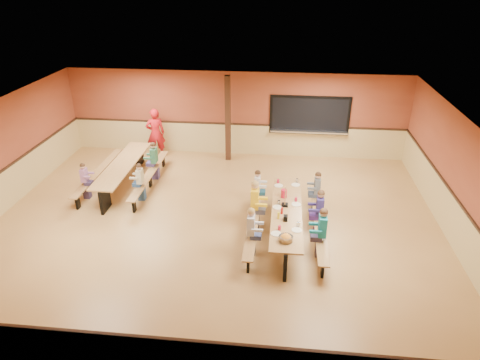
# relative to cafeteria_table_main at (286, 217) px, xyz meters

# --- Properties ---
(ground) EXTENTS (12.00, 12.00, 0.00)m
(ground) POSITION_rel_cafeteria_table_main_xyz_m (-1.89, 0.26, -0.53)
(ground) COLOR #A0713C
(ground) RESTS_ON ground
(room_envelope) EXTENTS (12.04, 10.04, 3.02)m
(room_envelope) POSITION_rel_cafeteria_table_main_xyz_m (-1.89, 0.26, 0.16)
(room_envelope) COLOR brown
(room_envelope) RESTS_ON ground
(kitchen_pass_through) EXTENTS (2.78, 0.28, 1.38)m
(kitchen_pass_through) POSITION_rel_cafeteria_table_main_xyz_m (0.71, 5.22, 0.96)
(kitchen_pass_through) COLOR black
(kitchen_pass_through) RESTS_ON ground
(structural_post) EXTENTS (0.18, 0.18, 3.00)m
(structural_post) POSITION_rel_cafeteria_table_main_xyz_m (-2.09, 4.66, 0.97)
(structural_post) COLOR #321B10
(structural_post) RESTS_ON ground
(cafeteria_table_main) EXTENTS (1.91, 3.70, 0.74)m
(cafeteria_table_main) POSITION_rel_cafeteria_table_main_xyz_m (0.00, 0.00, 0.00)
(cafeteria_table_main) COLOR #9C703E
(cafeteria_table_main) RESTS_ON ground
(cafeteria_table_second) EXTENTS (1.91, 3.70, 0.74)m
(cafeteria_table_second) POSITION_rel_cafeteria_table_main_xyz_m (-5.07, 2.29, 0.00)
(cafeteria_table_second) COLOR #9C703E
(cafeteria_table_second) RESTS_ON ground
(seated_child_white_left) EXTENTS (0.38, 0.31, 1.22)m
(seated_child_white_left) POSITION_rel_cafeteria_table_main_xyz_m (-0.83, -0.86, 0.09)
(seated_child_white_left) COLOR silver
(seated_child_white_left) RESTS_ON ground
(seated_adult_yellow) EXTENTS (0.43, 0.35, 1.33)m
(seated_adult_yellow) POSITION_rel_cafeteria_table_main_xyz_m (-0.83, 0.32, 0.14)
(seated_adult_yellow) COLOR yellow
(seated_adult_yellow) RESTS_ON ground
(seated_child_grey_left) EXTENTS (0.34, 0.28, 1.16)m
(seated_child_grey_left) POSITION_rel_cafeteria_table_main_xyz_m (-0.83, 1.32, 0.05)
(seated_child_grey_left) COLOR silver
(seated_child_grey_left) RESTS_ON ground
(seated_child_teal_right) EXTENTS (0.40, 0.32, 1.27)m
(seated_child_teal_right) POSITION_rel_cafeteria_table_main_xyz_m (0.83, -0.78, 0.11)
(seated_child_teal_right) COLOR #177987
(seated_child_teal_right) RESTS_ON ground
(seated_child_navy_right) EXTENTS (0.38, 0.31, 1.23)m
(seated_child_navy_right) POSITION_rel_cafeteria_table_main_xyz_m (0.83, 0.18, 0.09)
(seated_child_navy_right) COLOR navy
(seated_child_navy_right) RESTS_ON ground
(seated_child_char_right) EXTENTS (0.35, 0.29, 1.17)m
(seated_child_char_right) POSITION_rel_cafeteria_table_main_xyz_m (0.83, 1.35, 0.06)
(seated_child_char_right) COLOR #545A60
(seated_child_char_right) RESTS_ON ground
(seated_child_purple_sec) EXTENTS (0.32, 0.26, 1.11)m
(seated_child_purple_sec) POSITION_rel_cafeteria_table_main_xyz_m (-5.89, 1.37, 0.03)
(seated_child_purple_sec) COLOR #98618D
(seated_child_purple_sec) RESTS_ON ground
(seated_child_green_sec) EXTENTS (0.38, 0.31, 1.22)m
(seated_child_green_sec) POSITION_rel_cafeteria_table_main_xyz_m (-4.24, 2.88, 0.09)
(seated_child_green_sec) COLOR #387E5D
(seated_child_green_sec) RESTS_ON ground
(seated_child_tan_sec) EXTENTS (0.34, 0.27, 1.14)m
(seated_child_tan_sec) POSITION_rel_cafeteria_table_main_xyz_m (-4.24, 1.44, 0.04)
(seated_child_tan_sec) COLOR beige
(seated_child_tan_sec) RESTS_ON ground
(standing_woman) EXTENTS (0.78, 0.66, 1.81)m
(standing_woman) POSITION_rel_cafeteria_table_main_xyz_m (-4.67, 4.60, 0.38)
(standing_woman) COLOR #B0141A
(standing_woman) RESTS_ON ground
(punch_pitcher) EXTENTS (0.16, 0.16, 0.22)m
(punch_pitcher) POSITION_rel_cafeteria_table_main_xyz_m (-0.08, 0.66, 0.32)
(punch_pitcher) COLOR red
(punch_pitcher) RESTS_ON cafeteria_table_main
(chip_bowl) EXTENTS (0.32, 0.32, 0.15)m
(chip_bowl) POSITION_rel_cafeteria_table_main_xyz_m (-0.01, -1.35, 0.29)
(chip_bowl) COLOR #FFA728
(chip_bowl) RESTS_ON cafeteria_table_main
(napkin_dispenser) EXTENTS (0.10, 0.14, 0.13)m
(napkin_dispenser) POSITION_rel_cafeteria_table_main_xyz_m (-0.03, -0.49, 0.28)
(napkin_dispenser) COLOR black
(napkin_dispenser) RESTS_ON cafeteria_table_main
(condiment_mustard) EXTENTS (0.06, 0.06, 0.17)m
(condiment_mustard) POSITION_rel_cafeteria_table_main_xyz_m (-0.20, -0.43, 0.30)
(condiment_mustard) COLOR yellow
(condiment_mustard) RESTS_ON cafeteria_table_main
(condiment_ketchup) EXTENTS (0.06, 0.06, 0.17)m
(condiment_ketchup) POSITION_rel_cafeteria_table_main_xyz_m (-0.12, -0.19, 0.30)
(condiment_ketchup) COLOR #B2140F
(condiment_ketchup) RESTS_ON cafeteria_table_main
(table_paddle) EXTENTS (0.16, 0.16, 0.56)m
(table_paddle) POSITION_rel_cafeteria_table_main_xyz_m (-0.05, 0.21, 0.35)
(table_paddle) COLOR black
(table_paddle) RESTS_ON cafeteria_table_main
(place_settings) EXTENTS (0.65, 3.30, 0.11)m
(place_settings) POSITION_rel_cafeteria_table_main_xyz_m (0.00, 0.00, 0.27)
(place_settings) COLOR beige
(place_settings) RESTS_ON cafeteria_table_main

